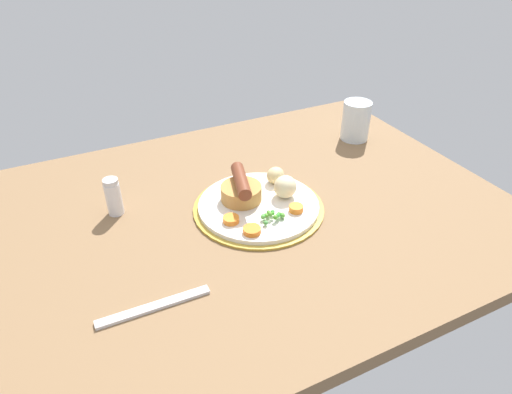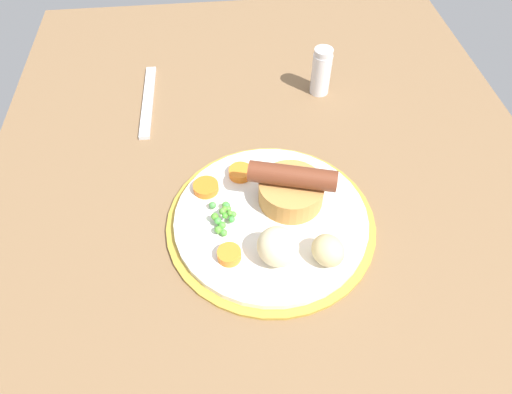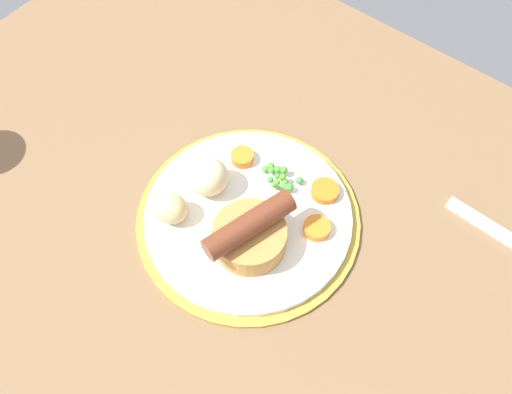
{
  "view_description": "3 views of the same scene",
  "coord_description": "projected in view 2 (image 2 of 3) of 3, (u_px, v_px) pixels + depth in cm",
  "views": [
    {
      "loc": [
        -30.29,
        -69.1,
        56.99
      ],
      "look_at": [
        2.5,
        -2.46,
        7.37
      ],
      "focal_mm": 32.0,
      "sensor_mm": 36.0,
      "label": 1
    },
    {
      "loc": [
        38.53,
        -6.38,
        50.36
      ],
      "look_at": [
        2.18,
        -2.53,
        6.48
      ],
      "focal_mm": 32.0,
      "sensor_mm": 36.0,
      "label": 2
    },
    {
      "loc": [
        -17.33,
        24.56,
        62.84
      ],
      "look_at": [
        4.25,
        -2.74,
        5.52
      ],
      "focal_mm": 40.0,
      "sensor_mm": 36.0,
      "label": 3
    }
  ],
  "objects": [
    {
      "name": "carrot_slice_0",
      "position": [
        206.0,
        187.0,
        0.6
      ],
      "size": [
        3.85,
        3.85,
        1.03
      ],
      "primitive_type": "cylinder",
      "rotation": [
        0.0,
        0.0,
        1.73
      ],
      "color": "orange",
      "rests_on": "dinner_plate"
    },
    {
      "name": "sausage_pudding",
      "position": [
        291.0,
        188.0,
        0.58
      ],
      "size": [
        8.36,
        11.24,
        5.87
      ],
      "rotation": [
        0.0,
        0.0,
        4.44
      ],
      "color": "#BC8442",
      "rests_on": "dinner_plate"
    },
    {
      "name": "carrot_slice_1",
      "position": [
        229.0,
        255.0,
        0.53
      ],
      "size": [
        3.86,
        3.86,
        1.23
      ],
      "primitive_type": "cylinder",
      "rotation": [
        0.0,
        0.0,
        5.21
      ],
      "color": "orange",
      "rests_on": "dinner_plate"
    },
    {
      "name": "dining_table",
      "position": [
        273.0,
        207.0,
        0.63
      ],
      "size": [
        110.0,
        80.0,
        3.0
      ],
      "primitive_type": "cube",
      "color": "brown",
      "rests_on": "ground"
    },
    {
      "name": "fork",
      "position": [
        148.0,
        101.0,
        0.74
      ],
      "size": [
        18.03,
        1.97,
        0.6
      ],
      "primitive_type": "cube",
      "rotation": [
        0.0,
        0.0,
        -0.02
      ],
      "color": "silver",
      "rests_on": "dining_table"
    },
    {
      "name": "potato_chunk_0",
      "position": [
        328.0,
        250.0,
        0.52
      ],
      "size": [
        5.28,
        5.04,
        3.56
      ],
      "primitive_type": "ellipsoid",
      "rotation": [
        0.0,
        0.0,
        3.58
      ],
      "color": "#CCB77F",
      "rests_on": "dinner_plate"
    },
    {
      "name": "dinner_plate",
      "position": [
        271.0,
        221.0,
        0.58
      ],
      "size": [
        26.75,
        26.75,
        1.4
      ],
      "color": "#B79333",
      "rests_on": "dining_table"
    },
    {
      "name": "carrot_slice_3",
      "position": [
        240.0,
        172.0,
        0.62
      ],
      "size": [
        4.4,
        4.4,
        1.11
      ],
      "primitive_type": "cylinder",
      "rotation": [
        0.0,
        0.0,
        0.89
      ],
      "color": "orange",
      "rests_on": "dinner_plate"
    },
    {
      "name": "pea_pile",
      "position": [
        223.0,
        216.0,
        0.57
      ],
      "size": [
        5.24,
        3.4,
        1.74
      ],
      "color": "green",
      "rests_on": "dinner_plate"
    },
    {
      "name": "salt_shaker",
      "position": [
        321.0,
        72.0,
        0.73
      ],
      "size": [
        3.13,
        3.13,
        7.94
      ],
      "color": "silver",
      "rests_on": "dining_table"
    },
    {
      "name": "potato_chunk_1",
      "position": [
        278.0,
        247.0,
        0.52
      ],
      "size": [
        6.79,
        6.79,
        4.67
      ],
      "primitive_type": "ellipsoid",
      "rotation": [
        0.0,
        0.0,
        2.36
      ],
      "color": "beige",
      "rests_on": "dinner_plate"
    }
  ]
}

